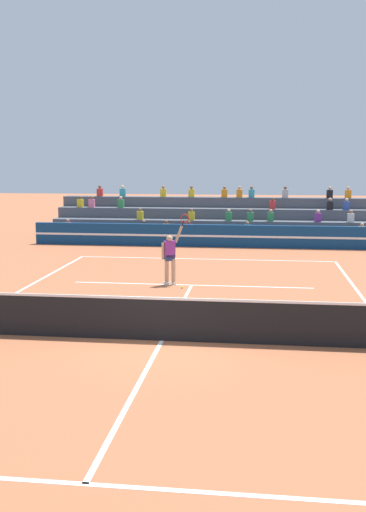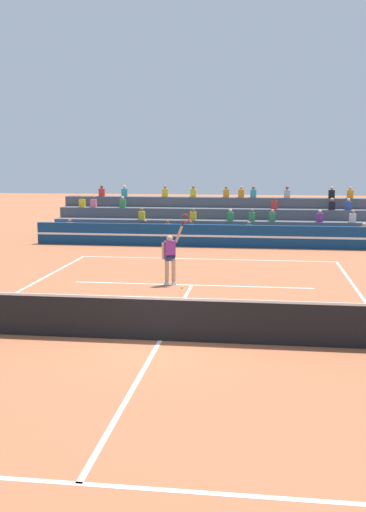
% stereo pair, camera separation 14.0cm
% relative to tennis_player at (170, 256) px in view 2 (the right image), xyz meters
% --- Properties ---
extents(ground_plane, '(120.00, 120.00, 0.00)m').
position_rel_tennis_player_xyz_m(ground_plane, '(0.74, -6.44, -0.99)').
color(ground_plane, '#AD603D').
extents(court_lines, '(11.10, 23.90, 0.01)m').
position_rel_tennis_player_xyz_m(court_lines, '(0.74, -6.44, -0.98)').
color(court_lines, white).
rests_on(court_lines, ground).
extents(tennis_net, '(12.00, 0.10, 1.10)m').
position_rel_tennis_player_xyz_m(tennis_net, '(0.74, -6.44, -0.44)').
color(tennis_net, '#2D6B38').
rests_on(tennis_net, ground).
extents(sponsor_banner_wall, '(18.00, 0.26, 1.10)m').
position_rel_tennis_player_xyz_m(sponsor_banner_wall, '(0.74, 9.18, -0.44)').
color(sponsor_banner_wall, navy).
rests_on(sponsor_banner_wall, ground).
extents(bleacher_stand, '(17.51, 3.80, 2.83)m').
position_rel_tennis_player_xyz_m(bleacher_stand, '(0.75, 12.35, -0.15)').
color(bleacher_stand, '#4C515B').
rests_on(bleacher_stand, ground).
extents(tennis_player, '(0.94, 0.53, 2.48)m').
position_rel_tennis_player_xyz_m(tennis_player, '(0.00, 0.00, 0.00)').
color(tennis_player, tan).
rests_on(tennis_player, ground).
extents(tennis_ball, '(0.07, 0.07, 0.07)m').
position_rel_tennis_player_xyz_m(tennis_ball, '(0.48, -0.57, -0.95)').
color(tennis_ball, '#C6DB33').
rests_on(tennis_ball, ground).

